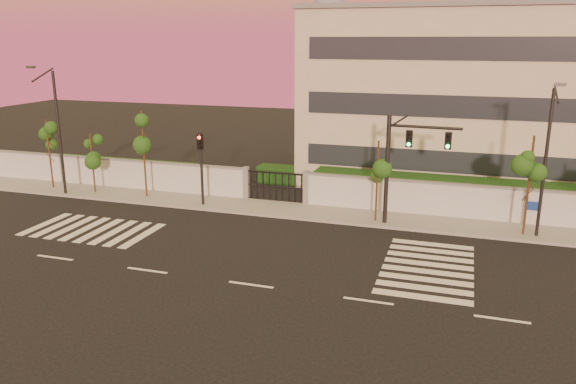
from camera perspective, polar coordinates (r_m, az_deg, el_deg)
name	(u,v)px	position (r m, az deg, el deg)	size (l,w,h in m)	color
ground	(251,285)	(24.13, -3.78, -9.39)	(120.00, 120.00, 0.00)	black
sidewalk	(315,213)	(33.44, 2.79, -2.10)	(60.00, 3.00, 0.15)	gray
perimeter_wall	(324,190)	(34.53, 3.63, 0.17)	(60.00, 0.36, 2.20)	#B3B6BB
hedge_row	(349,185)	(36.96, 6.26, 0.71)	(41.00, 4.25, 1.80)	#0F3312
institutional_building	(481,96)	(42.53, 19.05, 9.20)	(24.40, 12.40, 12.25)	#B7B39B
road_markings	(249,250)	(27.88, -3.99, -5.88)	(57.00, 7.62, 0.02)	silver
street_tree_a	(48,138)	(41.35, -23.18, 5.02)	(1.43, 1.14, 4.85)	#382314
street_tree_b	(92,150)	(39.22, -19.31, 4.08)	(1.30, 1.04, 4.10)	#382314
street_tree_c	(143,135)	(36.87, -14.51, 5.66)	(1.48, 1.18, 5.72)	#382314
street_tree_d	(378,163)	(31.31, 9.15, 2.92)	(1.38, 1.10, 4.70)	#382314
street_tree_e	(532,163)	(31.12, 23.51, 2.69)	(1.49, 1.19, 5.38)	#382314
traffic_signal_main	(402,157)	(30.83, 11.52, 3.48)	(3.92, 0.46, 6.19)	black
traffic_signal_secondary	(201,159)	(34.51, -8.83, 3.28)	(0.37, 0.35, 4.71)	black
streetlight_west	(57,127)	(39.16, -22.44, 6.12)	(0.51, 2.05, 8.51)	black
streetlight_east	(546,157)	(30.89, 24.77, 3.29)	(0.48, 1.95, 8.12)	black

